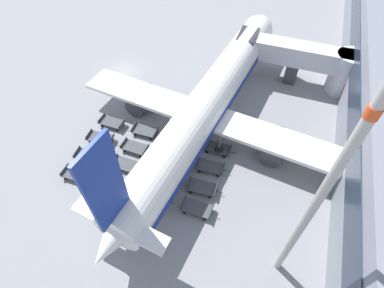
{
  "coord_description": "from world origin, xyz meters",
  "views": [
    {
      "loc": [
        22.08,
        -31.09,
        26.49
      ],
      "look_at": [
        14.95,
        -11.5,
        2.13
      ],
      "focal_mm": 28.0,
      "sensor_mm": 36.0,
      "label": 1
    }
  ],
  "objects_px": {
    "baggage_dolly_row_near_col_a": "(77,174)",
    "baggage_dolly_row_mid_a_col_c": "(163,175)",
    "baggage_dolly_row_mid_a_col_d": "(202,187)",
    "baggage_dolly_row_mid_b_col_a": "(100,138)",
    "baggage_dolly_row_far_col_b": "(145,131)",
    "baggage_dolly_row_mid_b_col_c": "(173,157)",
    "baggage_dolly_row_near_col_b": "(114,186)",
    "baggage_dolly_row_mid_b_col_b": "(135,148)",
    "baggage_dolly_row_far_col_c": "(181,140)",
    "baggage_dolly_row_mid_b_col_d": "(210,167)",
    "apron_light_mast": "(330,181)",
    "airplane": "(206,106)",
    "baggage_dolly_row_mid_a_col_a": "(89,156)",
    "baggage_dolly_row_mid_a_col_b": "(126,165)",
    "baggage_dolly_row_far_col_a": "(112,122)",
    "baggage_dolly_row_near_col_d": "(197,208)",
    "baggage_dolly_row_near_col_c": "(154,197)",
    "baggage_dolly_row_far_col_d": "(217,148)"
  },
  "relations": [
    {
      "from": "baggage_dolly_row_near_col_a",
      "to": "baggage_dolly_row_mid_a_col_c",
      "type": "height_order",
      "value": "same"
    },
    {
      "from": "baggage_dolly_row_mid_a_col_d",
      "to": "baggage_dolly_row_mid_b_col_a",
      "type": "bearing_deg",
      "value": 170.06
    },
    {
      "from": "baggage_dolly_row_far_col_b",
      "to": "baggage_dolly_row_mid_b_col_c",
      "type": "bearing_deg",
      "value": -27.92
    },
    {
      "from": "baggage_dolly_row_near_col_b",
      "to": "baggage_dolly_row_mid_b_col_b",
      "type": "distance_m",
      "value": 5.36
    },
    {
      "from": "baggage_dolly_row_far_col_c",
      "to": "baggage_dolly_row_mid_b_col_d",
      "type": "bearing_deg",
      "value": -30.54
    },
    {
      "from": "baggage_dolly_row_mid_b_col_d",
      "to": "baggage_dolly_row_mid_a_col_d",
      "type": "bearing_deg",
      "value": -89.85
    },
    {
      "from": "baggage_dolly_row_mid_b_col_d",
      "to": "apron_light_mast",
      "type": "relative_size",
      "value": 0.16
    },
    {
      "from": "baggage_dolly_row_near_col_a",
      "to": "baggage_dolly_row_near_col_b",
      "type": "relative_size",
      "value": 1.0
    },
    {
      "from": "airplane",
      "to": "baggage_dolly_row_mid_b_col_a",
      "type": "bearing_deg",
      "value": -149.72
    },
    {
      "from": "baggage_dolly_row_far_col_b",
      "to": "baggage_dolly_row_far_col_c",
      "type": "relative_size",
      "value": 0.99
    },
    {
      "from": "baggage_dolly_row_mid_a_col_a",
      "to": "baggage_dolly_row_mid_b_col_d",
      "type": "height_order",
      "value": "same"
    },
    {
      "from": "baggage_dolly_row_far_col_c",
      "to": "apron_light_mast",
      "type": "bearing_deg",
      "value": -38.56
    },
    {
      "from": "baggage_dolly_row_near_col_b",
      "to": "baggage_dolly_row_mid_a_col_d",
      "type": "xyz_separation_m",
      "value": [
        8.47,
        2.93,
        0.0
      ]
    },
    {
      "from": "baggage_dolly_row_mid_a_col_b",
      "to": "baggage_dolly_row_mid_b_col_a",
      "type": "height_order",
      "value": "same"
    },
    {
      "from": "airplane",
      "to": "baggage_dolly_row_mid_a_col_d",
      "type": "distance_m",
      "value": 9.51
    },
    {
      "from": "airplane",
      "to": "baggage_dolly_row_mid_b_col_c",
      "type": "relative_size",
      "value": 11.1
    },
    {
      "from": "baggage_dolly_row_mid_a_col_b",
      "to": "baggage_dolly_row_far_col_a",
      "type": "height_order",
      "value": "same"
    },
    {
      "from": "airplane",
      "to": "baggage_dolly_row_far_col_a",
      "type": "distance_m",
      "value": 11.82
    },
    {
      "from": "baggage_dolly_row_near_col_a",
      "to": "baggage_dolly_row_near_col_d",
      "type": "distance_m",
      "value": 13.24
    },
    {
      "from": "baggage_dolly_row_mid_a_col_a",
      "to": "baggage_dolly_row_near_col_b",
      "type": "bearing_deg",
      "value": -28.51
    },
    {
      "from": "baggage_dolly_row_far_col_b",
      "to": "baggage_dolly_row_near_col_d",
      "type": "bearing_deg",
      "value": -39.26
    },
    {
      "from": "baggage_dolly_row_near_col_c",
      "to": "baggage_dolly_row_near_col_d",
      "type": "height_order",
      "value": "same"
    },
    {
      "from": "baggage_dolly_row_mid_b_col_c",
      "to": "baggage_dolly_row_mid_b_col_d",
      "type": "bearing_deg",
      "value": 0.85
    },
    {
      "from": "baggage_dolly_row_mid_a_col_b",
      "to": "baggage_dolly_row_mid_a_col_d",
      "type": "xyz_separation_m",
      "value": [
        8.67,
        0.09,
        0.0
      ]
    },
    {
      "from": "baggage_dolly_row_near_col_d",
      "to": "baggage_dolly_row_mid_b_col_b",
      "type": "xyz_separation_m",
      "value": [
        -9.16,
        4.81,
        0.0
      ]
    },
    {
      "from": "baggage_dolly_row_mid_a_col_b",
      "to": "baggage_dolly_row_mid_b_col_c",
      "type": "height_order",
      "value": "same"
    },
    {
      "from": "baggage_dolly_row_mid_b_col_b",
      "to": "baggage_dolly_row_far_col_d",
      "type": "distance_m",
      "value": 9.37
    },
    {
      "from": "baggage_dolly_row_near_col_b",
      "to": "baggage_dolly_row_near_col_d",
      "type": "height_order",
      "value": "same"
    },
    {
      "from": "baggage_dolly_row_mid_a_col_d",
      "to": "baggage_dolly_row_mid_b_col_c",
      "type": "height_order",
      "value": "same"
    },
    {
      "from": "baggage_dolly_row_near_col_d",
      "to": "baggage_dolly_row_mid_b_col_c",
      "type": "xyz_separation_m",
      "value": [
        -4.59,
        5.08,
        0.0
      ]
    },
    {
      "from": "baggage_dolly_row_near_col_a",
      "to": "baggage_dolly_row_far_col_c",
      "type": "relative_size",
      "value": 0.99
    },
    {
      "from": "airplane",
      "to": "baggage_dolly_row_mid_a_col_c",
      "type": "relative_size",
      "value": 11.1
    },
    {
      "from": "baggage_dolly_row_mid_a_col_b",
      "to": "apron_light_mast",
      "type": "relative_size",
      "value": 0.16
    },
    {
      "from": "baggage_dolly_row_near_col_a",
      "to": "baggage_dolly_row_mid_a_col_c",
      "type": "distance_m",
      "value": 9.07
    },
    {
      "from": "baggage_dolly_row_far_col_b",
      "to": "baggage_dolly_row_far_col_a",
      "type": "bearing_deg",
      "value": -178.66
    },
    {
      "from": "baggage_dolly_row_mid_a_col_d",
      "to": "baggage_dolly_row_mid_b_col_c",
      "type": "bearing_deg",
      "value": 148.07
    },
    {
      "from": "baggage_dolly_row_mid_a_col_a",
      "to": "baggage_dolly_row_mid_a_col_d",
      "type": "xyz_separation_m",
      "value": [
        13.12,
        0.4,
        0.0
      ]
    },
    {
      "from": "baggage_dolly_row_near_col_a",
      "to": "baggage_dolly_row_mid_a_col_d",
      "type": "relative_size",
      "value": 0.99
    },
    {
      "from": "baggage_dolly_row_mid_a_col_d",
      "to": "baggage_dolly_row_near_col_d",
      "type": "bearing_deg",
      "value": -83.27
    },
    {
      "from": "baggage_dolly_row_mid_b_col_a",
      "to": "baggage_dolly_row_near_col_b",
      "type": "bearing_deg",
      "value": -47.36
    },
    {
      "from": "baggage_dolly_row_near_col_d",
      "to": "baggage_dolly_row_mid_b_col_a",
      "type": "relative_size",
      "value": 0.99
    },
    {
      "from": "baggage_dolly_row_mid_a_col_a",
      "to": "baggage_dolly_row_mid_a_col_d",
      "type": "distance_m",
      "value": 13.13
    },
    {
      "from": "baggage_dolly_row_far_col_a",
      "to": "apron_light_mast",
      "type": "relative_size",
      "value": 0.16
    },
    {
      "from": "baggage_dolly_row_far_col_c",
      "to": "baggage_dolly_row_mid_b_col_a",
      "type": "bearing_deg",
      "value": -161.73
    },
    {
      "from": "baggage_dolly_row_mid_b_col_a",
      "to": "baggage_dolly_row_mid_b_col_c",
      "type": "distance_m",
      "value": 9.02
    },
    {
      "from": "baggage_dolly_row_mid_a_col_c",
      "to": "baggage_dolly_row_mid_a_col_d",
      "type": "relative_size",
      "value": 0.99
    },
    {
      "from": "airplane",
      "to": "baggage_dolly_row_far_col_c",
      "type": "xyz_separation_m",
      "value": [
        -1.84,
        -3.35,
        -3.04
      ]
    },
    {
      "from": "baggage_dolly_row_far_col_b",
      "to": "apron_light_mast",
      "type": "xyz_separation_m",
      "value": [
        17.47,
        -10.1,
        12.66
      ]
    },
    {
      "from": "baggage_dolly_row_near_col_b",
      "to": "apron_light_mast",
      "type": "distance_m",
      "value": 21.3
    },
    {
      "from": "baggage_dolly_row_near_col_d",
      "to": "baggage_dolly_row_mid_a_col_d",
      "type": "xyz_separation_m",
      "value": [
        -0.28,
        2.4,
        0.0
      ]
    }
  ]
}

